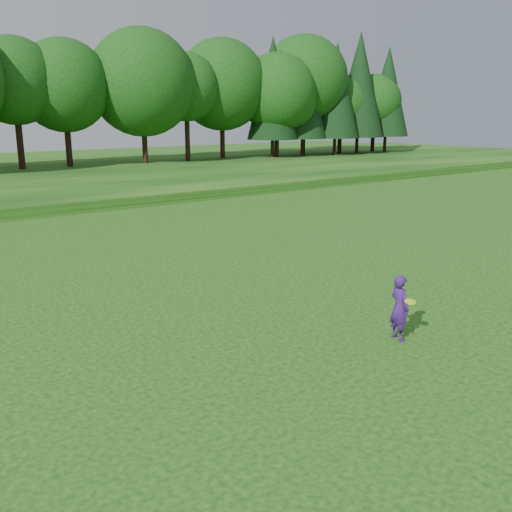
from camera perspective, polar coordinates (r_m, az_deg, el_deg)
ground at (r=11.83m, az=-6.43°, el=-10.95°), size 140.00×140.00×0.00m
woman at (r=13.24m, az=14.14°, el=-5.01°), size 0.47×0.73×1.51m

